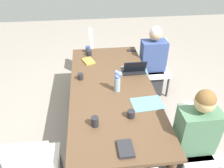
{
  "coord_description": "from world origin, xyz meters",
  "views": [
    {
      "loc": [
        2.33,
        -0.27,
        2.36
      ],
      "look_at": [
        0.0,
        0.0,
        0.77
      ],
      "focal_mm": 35.97,
      "sensor_mm": 36.0,
      "label": 1
    }
  ],
  "objects": [
    {
      "name": "book_blue_cover",
      "position": [
        1.0,
        0.01,
        0.74
      ],
      "size": [
        0.2,
        0.14,
        0.03
      ],
      "primitive_type": "cube",
      "rotation": [
        0.0,
        0.0,
        0.02
      ],
      "color": "#28282D",
      "rests_on": "dining_table"
    },
    {
      "name": "person_far_left_mid",
      "position": [
        0.83,
        0.76,
        0.53
      ],
      "size": [
        0.36,
        0.4,
        1.19
      ],
      "color": "#2D2D33",
      "rests_on": "ground_plane"
    },
    {
      "name": "person_far_left_near",
      "position": [
        -0.85,
        0.77,
        0.53
      ],
      "size": [
        0.36,
        0.4,
        1.19
      ],
      "color": "#2D2D33",
      "rests_on": "ground_plane"
    },
    {
      "name": "coffee_mug_centre_right",
      "position": [
        0.58,
        0.14,
        0.76
      ],
      "size": [
        0.08,
        0.08,
        0.08
      ],
      "primitive_type": "cylinder",
      "color": "#232328",
      "rests_on": "dining_table"
    },
    {
      "name": "book_red_cover",
      "position": [
        -0.72,
        -0.28,
        0.74
      ],
      "size": [
        0.24,
        0.2,
        0.03
      ],
      "primitive_type": "cube",
      "rotation": [
        0.0,
        0.0,
        0.36
      ],
      "color": "gold",
      "rests_on": "dining_table"
    },
    {
      "name": "dining_table",
      "position": [
        0.0,
        0.0,
        0.66
      ],
      "size": [
        2.35,
        1.05,
        0.72
      ],
      "color": "brown",
      "rests_on": "ground_plane"
    },
    {
      "name": "coffee_mug_far_left",
      "position": [
        0.66,
        -0.25,
        0.78
      ],
      "size": [
        0.08,
        0.08,
        0.11
      ],
      "primitive_type": "cylinder",
      "color": "#232328",
      "rests_on": "dining_table"
    },
    {
      "name": "flower_vase",
      "position": [
        0.08,
        0.06,
        0.87
      ],
      "size": [
        0.08,
        0.1,
        0.29
      ],
      "color": "#8EA8B7",
      "rests_on": "dining_table"
    },
    {
      "name": "coffee_mug_centre_left",
      "position": [
        -1.05,
        -0.27,
        0.77
      ],
      "size": [
        0.08,
        0.08,
        0.1
      ],
      "primitive_type": "cylinder",
      "color": "#33477A",
      "rests_on": "dining_table"
    },
    {
      "name": "ground_plane",
      "position": [
        0.0,
        0.0,
        0.0
      ],
      "size": [
        10.0,
        10.0,
        0.0
      ],
      "primitive_type": "plane",
      "color": "gray"
    },
    {
      "name": "chair_far_left_mid",
      "position": [
        0.76,
        0.82,
        0.5
      ],
      "size": [
        0.44,
        0.44,
        0.9
      ],
      "color": "silver",
      "rests_on": "ground_plane"
    },
    {
      "name": "coffee_mug_near_right",
      "position": [
        -0.24,
        -0.4,
        0.76
      ],
      "size": [
        0.07,
        0.07,
        0.08
      ],
      "primitive_type": "cylinder",
      "color": "#232328",
      "rests_on": "dining_table"
    },
    {
      "name": "chair_head_left_right_mid",
      "position": [
        -1.49,
        -0.09,
        0.5
      ],
      "size": [
        0.44,
        0.44,
        0.9
      ],
      "color": "silver",
      "rests_on": "ground_plane"
    },
    {
      "name": "chair_near_left_far",
      "position": [
        0.89,
        -0.86,
        0.5
      ],
      "size": [
        0.44,
        0.44,
        0.9
      ],
      "color": "silver",
      "rests_on": "ground_plane"
    },
    {
      "name": "placemat_far_left_near",
      "position": [
        -0.38,
        0.37,
        0.72
      ],
      "size": [
        0.28,
        0.37,
        0.0
      ],
      "primitive_type": "cube",
      "rotation": [
        0.0,
        0.0,
        -1.62
      ],
      "color": "slate",
      "rests_on": "dining_table"
    },
    {
      "name": "chair_far_left_near",
      "position": [
        -0.92,
        0.83,
        0.5
      ],
      "size": [
        0.44,
        0.44,
        0.9
      ],
      "color": "silver",
      "rests_on": "ground_plane"
    },
    {
      "name": "placemat_far_left_mid",
      "position": [
        0.37,
        0.37,
        0.72
      ],
      "size": [
        0.29,
        0.38,
        0.0
      ],
      "primitive_type": "cube",
      "rotation": [
        0.0,
        0.0,
        -1.5
      ],
      "color": "slate",
      "rests_on": "dining_table"
    },
    {
      "name": "coffee_mug_near_left",
      "position": [
        -0.93,
        -0.26,
        0.76
      ],
      "size": [
        0.08,
        0.08,
        0.08
      ],
      "primitive_type": "cylinder",
      "color": "#232328",
      "rests_on": "dining_table"
    },
    {
      "name": "laptop_far_left_near",
      "position": [
        -0.33,
        0.35,
        0.77
      ],
      "size": [
        0.22,
        0.32,
        0.2
      ],
      "color": "black",
      "rests_on": "dining_table"
    },
    {
      "name": "phone_black",
      "position": [
        -1.02,
        0.45,
        0.73
      ],
      "size": [
        0.09,
        0.16,
        0.01
      ],
      "primitive_type": "cube",
      "rotation": [
        0.0,
        0.0,
        1.41
      ],
      "color": "black",
      "rests_on": "dining_table"
    }
  ]
}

